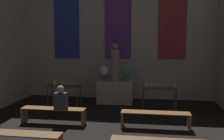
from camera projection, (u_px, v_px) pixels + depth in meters
wall_back at (118, 35)px, 10.27m from camera, size 7.99×0.16×5.17m
altar at (115, 92)px, 9.58m from camera, size 1.34×0.60×0.88m
statue at (115, 63)px, 9.45m from camera, size 0.34×0.34×1.43m
flower_vase_left at (104, 72)px, 9.55m from camera, size 0.35×0.35×0.56m
flower_vase_right at (126, 72)px, 9.43m from camera, size 0.35×0.35×0.56m
candle_rack_left at (64, 89)px, 8.60m from camera, size 1.11×0.46×1.06m
candle_rack_right at (159, 92)px, 8.15m from camera, size 1.11×0.46×1.05m
pew_second_left at (18, 138)px, 5.28m from camera, size 1.87×0.36×0.45m
pew_back_left at (53, 112)px, 7.23m from camera, size 1.87×0.36×0.45m
pew_back_right at (155, 117)px, 6.82m from camera, size 1.87×0.36×0.45m
person_seated at (61, 98)px, 7.15m from camera, size 0.36×0.24×0.67m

